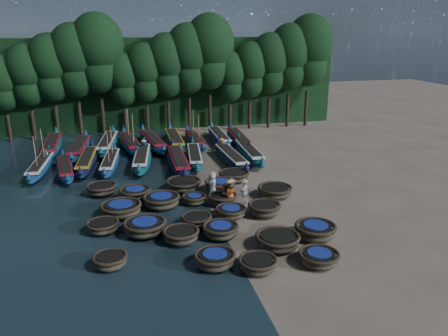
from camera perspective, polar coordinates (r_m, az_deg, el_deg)
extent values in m
plane|color=gray|center=(29.64, -2.60, -3.97)|extent=(120.00, 120.00, 0.00)
cube|color=black|center=(51.15, -7.97, 10.91)|extent=(40.00, 3.00, 10.00)
ellipsoid|color=brown|center=(21.41, -1.20, -12.02)|extent=(2.23, 2.23, 0.66)
torus|color=#3C2E23|center=(21.26, -1.21, -11.29)|extent=(2.06, 2.06, 0.20)
cylinder|color=black|center=(21.24, -1.21, -11.20)|extent=(1.56, 1.56, 0.06)
cylinder|color=navy|center=(21.22, -1.21, -11.10)|extent=(1.20, 1.20, 0.04)
ellipsoid|color=brown|center=(21.18, 4.44, -12.57)|extent=(1.95, 1.95, 0.59)
torus|color=#3C2E23|center=(21.04, 4.46, -11.92)|extent=(1.90, 1.90, 0.18)
cylinder|color=black|center=(21.02, 4.46, -11.83)|extent=(1.45, 1.45, 0.05)
ellipsoid|color=brown|center=(22.09, 12.28, -11.56)|extent=(2.18, 2.18, 0.61)
torus|color=#3C2E23|center=(21.95, 12.33, -10.91)|extent=(2.02, 2.02, 0.18)
cylinder|color=black|center=(21.93, 12.34, -10.82)|extent=(1.54, 1.54, 0.06)
cylinder|color=navy|center=(21.91, 12.34, -10.74)|extent=(1.18, 1.18, 0.04)
ellipsoid|color=brown|center=(22.06, -14.65, -11.79)|extent=(1.73, 1.73, 0.60)
torus|color=#3C2E23|center=(21.93, -14.71, -11.15)|extent=(1.71, 1.71, 0.18)
cylinder|color=black|center=(21.91, -14.72, -11.07)|extent=(1.28, 1.28, 0.05)
ellipsoid|color=brown|center=(23.74, -5.63, -8.92)|extent=(2.41, 2.41, 0.68)
torus|color=#3C2E23|center=(23.59, -5.66, -8.23)|extent=(1.99, 1.99, 0.21)
cylinder|color=black|center=(23.58, -5.66, -8.14)|extent=(1.49, 1.49, 0.06)
ellipsoid|color=brown|center=(24.18, -0.44, -8.32)|extent=(2.23, 2.23, 0.67)
torus|color=#3C2E23|center=(24.04, -0.44, -7.64)|extent=(2.04, 2.04, 0.20)
cylinder|color=black|center=(24.03, -0.44, -7.55)|extent=(1.54, 1.54, 0.06)
cylinder|color=navy|center=(24.01, -0.44, -7.46)|extent=(1.18, 1.18, 0.04)
ellipsoid|color=brown|center=(23.22, 7.00, -9.60)|extent=(2.78, 2.78, 0.69)
torus|color=#3C2E23|center=(23.07, 7.03, -8.88)|extent=(2.39, 2.39, 0.21)
cylinder|color=black|center=(23.05, 7.03, -8.79)|extent=(1.83, 1.83, 0.06)
ellipsoid|color=brown|center=(24.54, 11.83, -8.22)|extent=(2.46, 2.46, 0.75)
torus|color=#3C2E23|center=(24.39, 11.88, -7.47)|extent=(2.31, 2.31, 0.23)
cylinder|color=black|center=(24.37, 11.89, -7.37)|extent=(1.74, 1.74, 0.07)
cylinder|color=navy|center=(24.35, 11.89, -7.28)|extent=(1.34, 1.34, 0.05)
ellipsoid|color=brown|center=(25.67, -15.55, -7.50)|extent=(2.25, 2.25, 0.59)
torus|color=#3C2E23|center=(25.55, -15.60, -6.93)|extent=(1.87, 1.87, 0.18)
cylinder|color=black|center=(25.54, -15.61, -6.86)|extent=(1.41, 1.41, 0.05)
ellipsoid|color=brown|center=(24.84, -10.28, -7.79)|extent=(2.37, 2.37, 0.75)
torus|color=#3C2E23|center=(24.69, -10.33, -7.05)|extent=(2.41, 2.41, 0.23)
cylinder|color=black|center=(24.67, -10.33, -6.95)|extent=(1.83, 1.83, 0.07)
cylinder|color=navy|center=(24.65, -10.34, -6.86)|extent=(1.41, 1.41, 0.05)
ellipsoid|color=brown|center=(25.53, -3.59, -6.94)|extent=(1.94, 1.94, 0.62)
torus|color=#3C2E23|center=(25.41, -3.60, -6.35)|extent=(1.81, 1.81, 0.19)
cylinder|color=black|center=(25.40, -3.60, -6.27)|extent=(1.36, 1.36, 0.06)
ellipsoid|color=brown|center=(26.66, 0.89, -5.86)|extent=(1.94, 1.94, 0.57)
torus|color=#3C2E23|center=(26.55, 0.90, -5.33)|extent=(1.91, 1.91, 0.17)
cylinder|color=black|center=(26.54, 0.90, -5.26)|extent=(1.46, 1.46, 0.05)
cylinder|color=navy|center=(26.52, 0.90, -5.19)|extent=(1.12, 1.12, 0.03)
ellipsoid|color=brown|center=(26.91, 5.29, -5.51)|extent=(2.15, 2.15, 0.73)
torus|color=#3C2E23|center=(26.78, 5.31, -4.84)|extent=(2.05, 2.05, 0.22)
cylinder|color=black|center=(26.76, 5.31, -4.75)|extent=(1.53, 1.53, 0.07)
ellipsoid|color=brown|center=(27.50, -13.29, -5.41)|extent=(3.07, 3.07, 0.74)
torus|color=#3C2E23|center=(27.37, -13.34, -4.74)|extent=(2.55, 2.55, 0.22)
cylinder|color=black|center=(27.35, -13.35, -4.65)|extent=(1.95, 1.95, 0.07)
cylinder|color=navy|center=(27.33, -13.36, -4.56)|extent=(1.50, 1.50, 0.04)
ellipsoid|color=brown|center=(28.26, -8.16, -4.43)|extent=(2.74, 2.74, 0.75)
torus|color=#3C2E23|center=(28.13, -8.19, -3.77)|extent=(2.40, 2.40, 0.23)
cylinder|color=black|center=(28.12, -8.20, -3.68)|extent=(1.82, 1.82, 0.07)
cylinder|color=navy|center=(28.10, -8.20, -3.59)|extent=(1.40, 1.40, 0.05)
ellipsoid|color=brown|center=(28.60, -3.90, -4.20)|extent=(1.84, 1.84, 0.57)
torus|color=#3C2E23|center=(28.50, -3.91, -3.70)|extent=(1.62, 1.62, 0.17)
cylinder|color=black|center=(28.49, -3.91, -3.63)|extent=(1.22, 1.22, 0.05)
cylinder|color=navy|center=(28.48, -3.91, -3.57)|extent=(0.93, 0.93, 0.03)
ellipsoid|color=brown|center=(28.41, -0.22, -4.22)|extent=(1.81, 1.81, 0.66)
torus|color=#3C2E23|center=(28.30, -0.22, -3.64)|extent=(1.91, 1.91, 0.20)
cylinder|color=black|center=(28.29, -0.22, -3.57)|extent=(1.44, 1.44, 0.06)
ellipsoid|color=brown|center=(29.90, 6.66, -3.17)|extent=(2.35, 2.35, 0.69)
torus|color=#3C2E23|center=(29.79, 6.68, -2.58)|extent=(2.38, 2.38, 0.21)
cylinder|color=black|center=(29.77, 6.69, -2.51)|extent=(1.82, 1.82, 0.06)
ellipsoid|color=brown|center=(31.26, -15.66, -2.80)|extent=(2.53, 2.53, 0.68)
torus|color=#3C2E23|center=(31.15, -15.71, -2.25)|extent=(2.12, 2.12, 0.20)
cylinder|color=black|center=(31.14, -15.71, -2.18)|extent=(1.60, 1.60, 0.06)
ellipsoid|color=brown|center=(29.85, -11.51, -3.42)|extent=(2.60, 2.60, 0.72)
torus|color=#3C2E23|center=(29.74, -11.55, -2.81)|extent=(2.17, 2.17, 0.22)
cylinder|color=black|center=(29.72, -11.55, -2.73)|extent=(1.64, 1.64, 0.07)
cylinder|color=navy|center=(29.71, -11.56, -2.65)|extent=(1.26, 1.26, 0.04)
ellipsoid|color=brown|center=(30.96, -5.30, -2.34)|extent=(2.82, 2.82, 0.73)
torus|color=#3C2E23|center=(30.84, -5.32, -1.73)|extent=(2.53, 2.53, 0.22)
cylinder|color=black|center=(30.83, -5.33, -1.66)|extent=(1.94, 1.94, 0.07)
ellipsoid|color=brown|center=(30.69, -0.49, -2.45)|extent=(2.48, 2.48, 0.72)
torus|color=#3C2E23|center=(30.57, -0.50, -1.86)|extent=(2.22, 2.22, 0.22)
cylinder|color=black|center=(30.56, -0.50, -1.78)|extent=(1.68, 1.68, 0.07)
cylinder|color=navy|center=(30.54, -0.50, -1.70)|extent=(1.29, 1.29, 0.04)
ellipsoid|color=brown|center=(32.73, 1.35, -1.17)|extent=(2.34, 2.34, 0.69)
torus|color=#3C2E23|center=(32.63, 1.35, -0.64)|extent=(2.35, 2.35, 0.21)
cylinder|color=black|center=(32.61, 1.35, -0.57)|extent=(1.80, 1.80, 0.06)
ellipsoid|color=navy|center=(37.44, -22.83, 0.07)|extent=(1.86, 7.72, 0.96)
cone|color=navy|center=(40.79, -21.88, 2.47)|extent=(0.42, 0.42, 0.57)
cone|color=navy|center=(33.82, -24.21, -0.89)|extent=(0.42, 0.42, 0.48)
cube|color=white|center=(37.33, -22.90, 0.66)|extent=(1.38, 5.98, 0.11)
cube|color=black|center=(37.31, -22.91, 0.77)|extent=(1.07, 5.20, 0.10)
cylinder|color=#997F4C|center=(38.10, -22.61, 2.79)|extent=(0.07, 0.23, 2.67)
cylinder|color=#997F4C|center=(35.67, -23.43, 1.73)|extent=(0.07, 0.23, 2.67)
plane|color=red|center=(35.36, -23.43, 3.56)|extent=(0.00, 0.33, 0.33)
ellipsoid|color=navy|center=(36.33, -20.00, -0.17)|extent=(2.27, 7.21, 0.89)
cone|color=navy|center=(39.50, -20.34, 2.06)|extent=(0.39, 0.39, 0.53)
cone|color=navy|center=(32.86, -19.80, -1.02)|extent=(0.39, 0.39, 0.44)
cube|color=maroon|center=(36.22, -20.07, 0.39)|extent=(1.70, 5.58, 0.11)
cube|color=black|center=(36.20, -20.08, 0.49)|extent=(1.37, 4.84, 0.09)
ellipsoid|color=#0E1634|center=(37.55, -17.44, 0.77)|extent=(2.03, 8.27, 1.02)
cone|color=#0E1634|center=(41.20, -16.88, 3.25)|extent=(0.45, 0.45, 0.61)
cone|color=#0E1634|center=(33.59, -18.33, -0.20)|extent=(0.45, 0.45, 0.51)
cube|color=#BF8D23|center=(37.43, -17.50, 1.39)|extent=(1.50, 6.40, 0.12)
cube|color=black|center=(37.41, -17.51, 1.52)|extent=(1.17, 5.57, 0.10)
ellipsoid|color=navy|center=(36.85, -14.62, 0.63)|extent=(2.16, 7.63, 0.94)
cone|color=navy|center=(40.19, -14.12, 2.99)|extent=(0.41, 0.41, 0.56)
cone|color=navy|center=(33.21, -15.39, -0.29)|extent=(0.41, 0.41, 0.47)
cube|color=white|center=(36.74, -14.67, 1.22)|extent=(1.61, 5.91, 0.11)
cube|color=black|center=(36.71, -14.68, 1.33)|extent=(1.28, 5.13, 0.09)
cylinder|color=#997F4C|center=(37.52, -14.47, 3.34)|extent=(0.07, 0.22, 2.63)
cylinder|color=#997F4C|center=(35.08, -14.91, 2.31)|extent=(0.07, 0.22, 2.63)
plane|color=red|center=(34.78, -14.83, 4.14)|extent=(0.00, 0.33, 0.33)
ellipsoid|color=#0E4D53|center=(37.12, -10.65, 1.12)|extent=(2.52, 8.56, 1.05)
cone|color=#0E4D53|center=(40.90, -10.39, 3.68)|extent=(0.46, 0.46, 0.63)
cone|color=#0E4D53|center=(33.01, -11.11, 0.14)|extent=(0.46, 0.46, 0.53)
cube|color=white|center=(37.00, -10.69, 1.78)|extent=(1.88, 6.62, 0.13)
cube|color=black|center=(36.97, -10.70, 1.91)|extent=(1.50, 5.75, 0.11)
ellipsoid|color=#0E1634|center=(35.85, -6.00, 0.78)|extent=(1.81, 8.84, 1.10)
cone|color=#0E1634|center=(39.78, -6.75, 3.53)|extent=(0.48, 0.48, 0.66)
cone|color=#0E1634|center=(31.59, -5.13, -0.29)|extent=(0.48, 0.48, 0.55)
cube|color=maroon|center=(35.72, -6.02, 1.49)|extent=(1.33, 6.85, 0.13)
cube|color=black|center=(35.70, -6.02, 1.63)|extent=(1.01, 5.96, 0.11)
ellipsoid|color=#0E4D53|center=(37.28, -3.85, 1.40)|extent=(2.36, 7.84, 0.97)
cone|color=#0E4D53|center=(40.75, -4.14, 3.73)|extent=(0.43, 0.43, 0.58)
cone|color=#0E4D53|center=(33.51, -3.54, 0.54)|extent=(0.43, 0.43, 0.48)
cube|color=white|center=(37.17, -3.86, 2.00)|extent=(1.77, 6.07, 0.12)
cube|color=black|center=(37.15, -3.87, 2.11)|extent=(1.41, 5.27, 0.10)
ellipsoid|color=#0E1634|center=(36.84, 0.93, 1.29)|extent=(1.81, 8.33, 1.04)
cone|color=#0E1634|center=(40.40, -0.74, 3.77)|extent=(0.46, 0.46, 0.62)
cone|color=#0E1634|center=(32.98, 2.98, 0.41)|extent=(0.46, 0.46, 0.52)
cube|color=white|center=(36.71, 0.93, 1.94)|extent=(1.33, 6.46, 0.12)
cube|color=black|center=(36.69, 0.94, 2.07)|extent=(1.02, 5.62, 0.10)
ellipsoid|color=#0E4D53|center=(38.36, 3.31, 1.94)|extent=(1.88, 8.41, 1.04)
cone|color=#0E4D53|center=(42.01, 1.94, 4.32)|extent=(0.46, 0.46, 0.63)
cone|color=#0E4D53|center=(34.42, 5.02, 1.13)|extent=(0.46, 0.46, 0.52)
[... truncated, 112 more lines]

